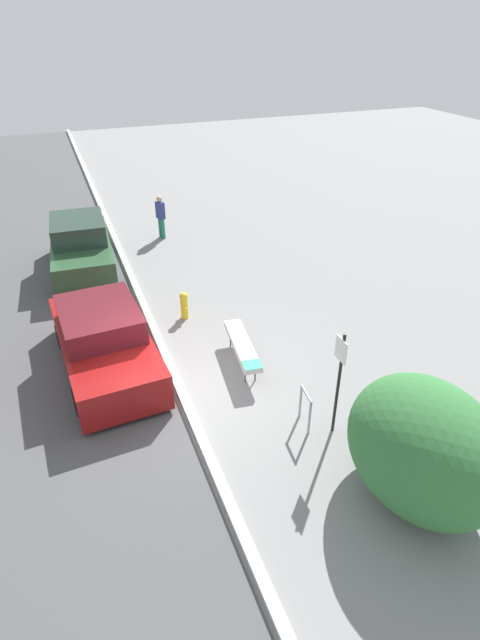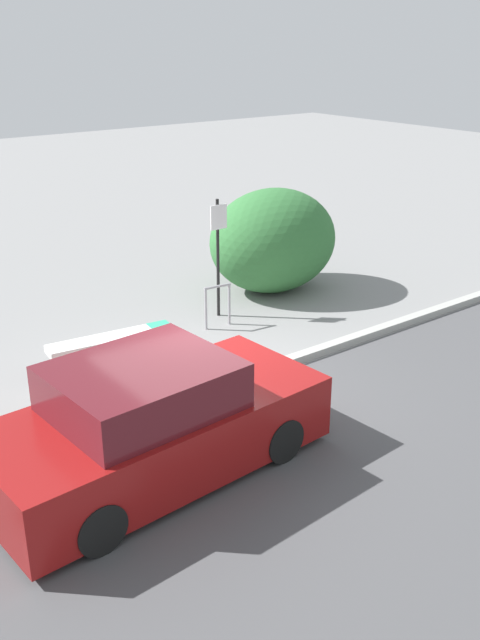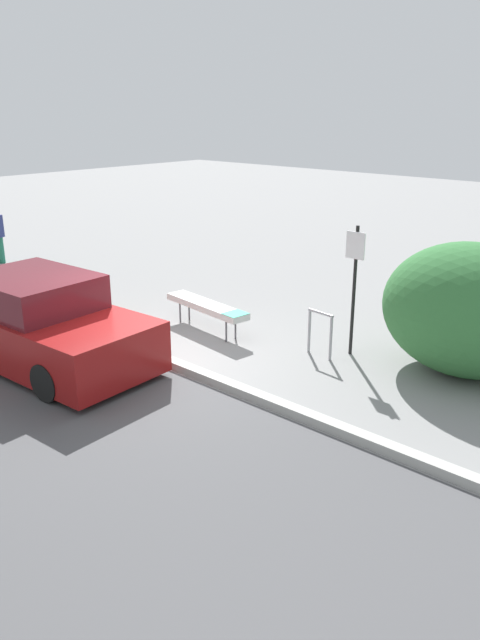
# 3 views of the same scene
# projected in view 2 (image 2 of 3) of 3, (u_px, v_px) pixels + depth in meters

# --- Properties ---
(ground_plane) EXTENTS (60.00, 60.00, 0.00)m
(ground_plane) POSITION_uv_depth(u_px,v_px,m) (199.00, 396.00, 10.85)
(ground_plane) COLOR gray
(curb) EXTENTS (60.00, 0.20, 0.13)m
(curb) POSITION_uv_depth(u_px,v_px,m) (199.00, 392.00, 10.83)
(curb) COLOR #A8A8A3
(curb) RESTS_ON ground_plane
(bench) EXTENTS (2.14, 0.66, 0.57)m
(bench) POSITION_uv_depth(u_px,v_px,m) (112.00, 340.00, 11.58)
(bench) COLOR #515156
(bench) RESTS_ON ground_plane
(bike_rack) EXTENTS (0.55, 0.11, 0.83)m
(bike_rack) POSITION_uv_depth(u_px,v_px,m) (218.00, 302.00, 13.22)
(bike_rack) COLOR #99999E
(bike_rack) RESTS_ON ground_plane
(sign_post) EXTENTS (0.36, 0.08, 2.30)m
(sign_post) POSITION_uv_depth(u_px,v_px,m) (218.00, 247.00, 13.42)
(sign_post) COLOR black
(sign_post) RESTS_ON ground_plane
(shrub_hedge) EXTENTS (2.85, 2.30, 2.18)m
(shrub_hedge) POSITION_uv_depth(u_px,v_px,m) (273.00, 240.00, 14.96)
(shrub_hedge) COLOR #337038
(shrub_hedge) RESTS_ON ground_plane
(parked_car_near) EXTENTS (4.42, 2.14, 1.52)m
(parked_car_near) POSITION_uv_depth(u_px,v_px,m) (153.00, 424.00, 8.73)
(parked_car_near) COLOR black
(parked_car_near) RESTS_ON ground_plane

